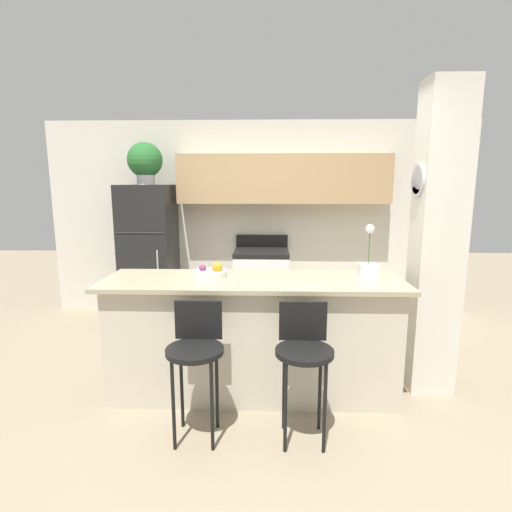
# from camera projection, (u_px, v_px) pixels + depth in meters

# --- Properties ---
(ground_plane) EXTENTS (14.00, 14.00, 0.00)m
(ground_plane) POSITION_uv_depth(u_px,v_px,m) (253.00, 392.00, 3.41)
(ground_plane) COLOR gray
(wall_back) EXTENTS (5.60, 0.38, 2.55)m
(wall_back) POSITION_uv_depth(u_px,v_px,m) (268.00, 204.00, 5.24)
(wall_back) COLOR silver
(wall_back) RESTS_ON ground_plane
(pillar_right) EXTENTS (0.38, 0.32, 2.55)m
(pillar_right) POSITION_uv_depth(u_px,v_px,m) (437.00, 242.00, 3.27)
(pillar_right) COLOR silver
(pillar_right) RESTS_ON ground_plane
(counter_bar) EXTENTS (2.43, 0.72, 0.99)m
(counter_bar) POSITION_uv_depth(u_px,v_px,m) (253.00, 336.00, 3.32)
(counter_bar) COLOR beige
(counter_bar) RESTS_ON ground_plane
(refrigerator) EXTENTS (0.62, 0.70, 1.73)m
(refrigerator) POSITION_uv_depth(u_px,v_px,m) (150.00, 254.00, 5.08)
(refrigerator) COLOR black
(refrigerator) RESTS_ON ground_plane
(stove_range) EXTENTS (0.69, 0.63, 1.07)m
(stove_range) POSITION_uv_depth(u_px,v_px,m) (261.00, 284.00, 5.15)
(stove_range) COLOR white
(stove_range) RESTS_ON ground_plane
(bar_stool_left) EXTENTS (0.39, 0.39, 0.95)m
(bar_stool_left) POSITION_uv_depth(u_px,v_px,m) (196.00, 350.00, 2.72)
(bar_stool_left) COLOR black
(bar_stool_left) RESTS_ON ground_plane
(bar_stool_right) EXTENTS (0.39, 0.39, 0.95)m
(bar_stool_right) POSITION_uv_depth(u_px,v_px,m) (304.00, 351.00, 2.70)
(bar_stool_right) COLOR black
(bar_stool_right) RESTS_ON ground_plane
(potted_plant_on_fridge) EXTENTS (0.43, 0.43, 0.51)m
(potted_plant_on_fridge) POSITION_uv_depth(u_px,v_px,m) (145.00, 161.00, 4.87)
(potted_plant_on_fridge) COLOR silver
(potted_plant_on_fridge) RESTS_ON refrigerator
(orchid_vase) EXTENTS (0.15, 0.15, 0.44)m
(orchid_vase) POSITION_uv_depth(u_px,v_px,m) (368.00, 267.00, 3.22)
(orchid_vase) COLOR white
(orchid_vase) RESTS_ON counter_bar
(fruit_bowl) EXTENTS (0.28, 0.28, 0.12)m
(fruit_bowl) POSITION_uv_depth(u_px,v_px,m) (211.00, 272.00, 3.32)
(fruit_bowl) COLOR silver
(fruit_bowl) RESTS_ON counter_bar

